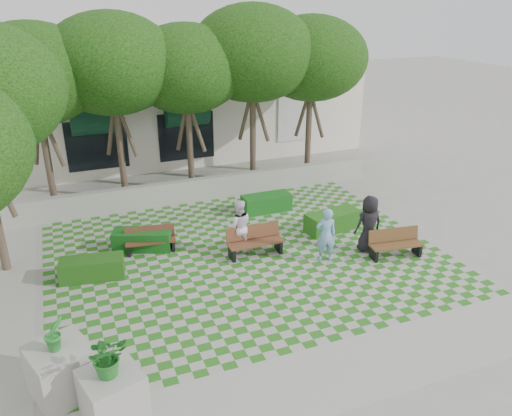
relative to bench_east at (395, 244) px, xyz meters
name	(u,v)px	position (x,y,z in m)	size (l,w,h in m)	color
ground	(259,272)	(-4.34, 0.67, -0.43)	(90.00, 90.00, 0.00)	gray
lawn	(247,257)	(-4.34, 1.67, -0.42)	(12.00, 12.00, 0.00)	#2B721E
sidewalk_south	(341,373)	(-4.34, -4.03, -0.42)	(16.00, 2.00, 0.01)	#9E9B93
retaining_wall	(201,189)	(-4.34, 6.87, 0.02)	(15.00, 0.36, 0.90)	#9E9B93
bench_east	(395,244)	(0.00, 0.00, 0.00)	(1.74, 0.79, 0.88)	brown
bench_mid	(255,241)	(-4.05, 1.76, 0.02)	(1.78, 0.62, 0.93)	brown
bench_west	(151,240)	(-7.07, 3.18, -0.03)	(1.62, 0.73, 0.82)	#532C1C
hedge_east	(332,221)	(-0.86, 2.41, -0.09)	(1.94, 0.78, 0.68)	#1F5316
hedge_midright	(266,203)	(-2.34, 4.83, -0.10)	(1.86, 0.74, 0.65)	#16531B
hedge_midleft	(142,240)	(-7.29, 3.45, -0.10)	(1.85, 0.74, 0.65)	#124617
hedge_west	(92,268)	(-8.96, 2.16, -0.11)	(1.79, 0.72, 0.63)	#1A4813
planter_front	(112,386)	(-9.05, -3.45, 0.34)	(1.30, 1.30, 1.88)	#9E9B93
planter_back	(61,369)	(-9.93, -2.41, 0.20)	(1.46, 1.46, 1.89)	#9E9B93
person_blue	(326,235)	(-2.19, 0.57, 0.45)	(0.64, 0.42, 1.75)	#78AADB
person_dark	(369,224)	(-0.57, 0.69, 0.50)	(0.90, 0.59, 1.85)	black
person_white	(239,226)	(-4.44, 2.15, 0.45)	(0.85, 0.66, 1.76)	white
tree_row	(145,71)	(-6.20, 6.62, 4.75)	(17.70, 13.40, 7.41)	#47382B
building	(175,101)	(-3.41, 14.75, 2.09)	(18.00, 8.92, 5.15)	white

